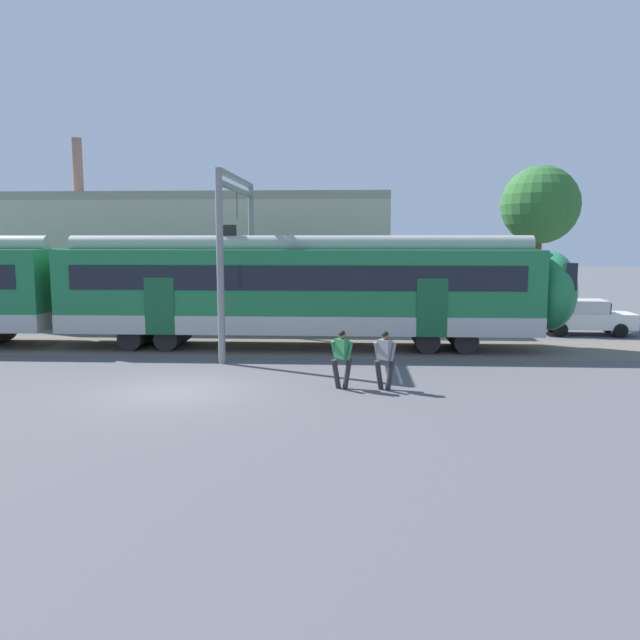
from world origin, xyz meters
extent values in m
plane|color=#515156|center=(0.00, 0.00, 0.00)|extent=(160.00, 160.00, 0.00)
cube|color=#605951|center=(-8.21, 7.11, 0.01)|extent=(80.00, 4.40, 0.01)
cube|color=#B7B7B2|center=(2.79, 7.11, 1.05)|extent=(18.00, 3.06, 0.70)
cube|color=#1E7542|center=(2.79, 7.11, 2.60)|extent=(18.00, 3.00, 2.40)
cube|color=black|center=(2.79, 5.60, 2.80)|extent=(16.56, 0.03, 0.90)
cube|color=#165731|center=(7.74, 5.59, 1.75)|extent=(1.10, 0.04, 2.10)
cube|color=#165731|center=(-2.16, 5.59, 1.75)|extent=(1.10, 0.04, 2.10)
cylinder|color=#9C9C97|center=(2.79, 7.11, 3.98)|extent=(17.64, 0.70, 0.70)
cube|color=black|center=(0.09, 7.11, 4.53)|extent=(0.70, 0.12, 0.40)
cylinder|color=black|center=(9.07, 7.11, 0.45)|extent=(0.90, 2.40, 0.90)
cylinder|color=black|center=(7.67, 7.11, 0.45)|extent=(0.90, 2.40, 0.90)
cylinder|color=black|center=(-2.09, 7.11, 0.45)|extent=(0.90, 2.40, 0.90)
cylinder|color=black|center=(-3.49, 7.11, 0.45)|extent=(0.90, 2.40, 0.90)
ellipsoid|color=#1E7542|center=(12.34, 7.11, 2.25)|extent=(1.80, 2.85, 2.95)
cube|color=black|center=(12.69, 7.11, 2.85)|extent=(0.40, 2.40, 1.00)
cylinder|color=#28282D|center=(4.77, 0.58, 0.43)|extent=(0.34, 0.37, 0.87)
cylinder|color=#28282D|center=(4.46, 0.47, 0.43)|extent=(0.34, 0.37, 0.87)
cube|color=#2D7F47|center=(4.61, 0.53, 1.14)|extent=(0.43, 0.41, 0.56)
cylinder|color=#2D7F47|center=(4.39, 0.60, 1.09)|extent=(0.22, 0.25, 0.52)
cylinder|color=#2D7F47|center=(4.84, 0.46, 1.09)|extent=(0.22, 0.25, 0.52)
sphere|color=brown|center=(4.63, 0.54, 1.53)|extent=(0.22, 0.22, 0.22)
sphere|color=black|center=(4.61, 0.53, 1.56)|extent=(0.20, 0.20, 0.20)
cylinder|color=#28282D|center=(5.97, 0.52, 0.43)|extent=(0.33, 0.37, 0.87)
cylinder|color=#28282D|center=(5.66, 0.40, 0.43)|extent=(0.33, 0.37, 0.87)
cube|color=gray|center=(5.81, 0.46, 1.14)|extent=(0.43, 0.41, 0.56)
cylinder|color=gray|center=(5.59, 0.53, 1.09)|extent=(0.22, 0.25, 0.52)
cylinder|color=gray|center=(6.04, 0.39, 1.09)|extent=(0.22, 0.25, 0.52)
sphere|color=brown|center=(5.83, 0.47, 1.53)|extent=(0.22, 0.22, 0.22)
sphere|color=black|center=(5.81, 0.46, 1.56)|extent=(0.20, 0.20, 0.20)
cube|color=silver|center=(15.15, 11.14, 0.64)|extent=(4.08, 1.85, 0.68)
cube|color=silver|center=(15.00, 11.15, 1.26)|extent=(1.97, 1.54, 0.56)
cube|color=black|center=(15.95, 11.10, 1.22)|extent=(0.19, 1.37, 0.48)
cylinder|color=black|center=(16.43, 11.85, 0.30)|extent=(0.61, 0.23, 0.60)
cylinder|color=black|center=(16.35, 10.30, 0.30)|extent=(0.61, 0.23, 0.60)
cylinder|color=black|center=(13.95, 11.98, 0.30)|extent=(0.61, 0.23, 0.60)
cylinder|color=black|center=(13.87, 10.42, 0.30)|extent=(0.61, 0.23, 0.60)
cylinder|color=gray|center=(0.48, 3.91, 3.25)|extent=(0.24, 0.24, 6.50)
cylinder|color=gray|center=(0.48, 10.31, 3.25)|extent=(0.24, 0.24, 6.50)
cube|color=gray|center=(0.48, 7.11, 6.45)|extent=(0.20, 6.40, 0.16)
cube|color=gray|center=(0.48, 7.11, 6.05)|extent=(0.20, 6.40, 0.16)
cylinder|color=black|center=(0.48, 7.11, 5.45)|extent=(0.03, 0.03, 1.00)
cube|color=#B2A899|center=(-3.12, 14.57, 3.00)|extent=(19.44, 5.00, 6.00)
cube|color=gray|center=(-3.12, 14.57, 6.20)|extent=(19.44, 5.00, 0.40)
cylinder|color=#8C6656|center=(-8.96, 14.57, 7.60)|extent=(0.50, 0.50, 3.20)
cylinder|color=brown|center=(14.15, 15.19, 2.26)|extent=(0.32, 0.32, 4.53)
sphere|color=#2D662D|center=(14.15, 15.19, 5.87)|extent=(3.85, 3.85, 3.85)
camera|label=1|loc=(4.93, -16.71, 4.20)|focal=35.00mm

